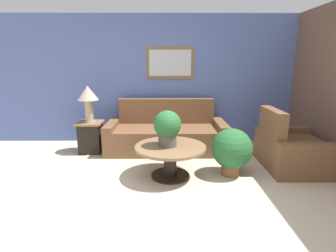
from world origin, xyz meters
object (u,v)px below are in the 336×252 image
Objects in this scene: table_lamp at (88,96)px; potted_plant_on_table at (167,127)px; couch_main at (166,135)px; armchair at (290,150)px; potted_plant_floor at (232,150)px; coffee_table at (170,154)px; side_table at (91,137)px.

potted_plant_on_table is at bearing -37.67° from table_lamp.
couch_main is 3.35× the size of table_lamp.
armchair reaches higher than potted_plant_floor.
armchair is at bearing 15.43° from potted_plant_floor.
coffee_table is at bearing -87.28° from couch_main.
potted_plant_floor is at bearing 3.80° from coffee_table.
armchair is 1.99× the size of side_table.
potted_plant_on_table is (0.02, -1.24, 0.46)m from couch_main.
couch_main reaches higher than side_table.
potted_plant_on_table is at bearing 173.92° from coffee_table.
table_lamp is at bearing -175.12° from couch_main.
coffee_table is 0.92m from potted_plant_floor.
table_lamp is at bearing 156.25° from potted_plant_floor.
side_table is 0.86× the size of table_lamp.
potted_plant_floor is (0.98, -1.18, 0.10)m from couch_main.
potted_plant_on_table reaches higher than coffee_table.
coffee_table is 1.54× the size of table_lamp.
potted_plant_on_table is (1.44, -1.11, -0.30)m from table_lamp.
potted_plant_on_table is at bearing -89.21° from couch_main.
table_lamp is (-0.00, -0.00, 0.76)m from side_table.
coffee_table is 1.79× the size of side_table.
side_table is (-1.49, 1.12, -0.05)m from coffee_table.
table_lamp is (-1.49, 1.12, 0.71)m from coffee_table.
potted_plant_floor is (-1.02, -0.28, 0.10)m from armchair.
potted_plant_floor is at bearing -23.75° from side_table.
couch_main is 1.53m from potted_plant_floor.
potted_plant_on_table reaches higher than potted_plant_floor.
potted_plant_on_table reaches higher than side_table.
table_lamp is (-3.43, 0.78, 0.76)m from armchair.
couch_main is at bearing 92.72° from coffee_table.
coffee_table is at bearing -36.98° from side_table.
potted_plant_on_table is at bearing 100.53° from armchair.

